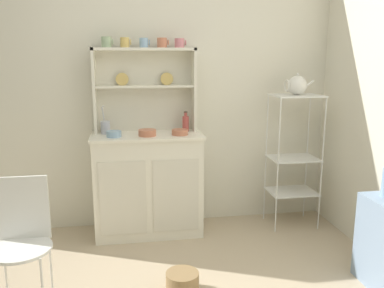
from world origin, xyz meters
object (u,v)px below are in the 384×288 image
at_px(hutch_shelf_unit, 145,84).
at_px(bowl_mixing_large, 114,134).
at_px(hutch_cabinet, 148,183).
at_px(jam_bottle, 186,123).
at_px(floor_basket, 182,282).
at_px(porcelain_teapot, 297,85).
at_px(wire_chair, 22,234).
at_px(bakers_rack, 294,148).
at_px(cup_sage_0, 107,42).
at_px(utensil_jar, 105,127).

xyz_separation_m(hutch_shelf_unit, bowl_mixing_large, (-0.27, -0.24, -0.39)).
distance_m(hutch_cabinet, jam_bottle, 0.62).
height_order(floor_basket, porcelain_teapot, porcelain_teapot).
bearing_deg(wire_chair, floor_basket, 31.85).
distance_m(hutch_cabinet, hutch_shelf_unit, 0.87).
xyz_separation_m(floor_basket, jam_bottle, (0.18, 1.07, 0.90)).
height_order(bakers_rack, porcelain_teapot, porcelain_teapot).
bearing_deg(wire_chair, hutch_cabinet, 80.33).
xyz_separation_m(cup_sage_0, porcelain_teapot, (1.63, -0.16, -0.36)).
height_order(cup_sage_0, porcelain_teapot, cup_sage_0).
height_order(bakers_rack, cup_sage_0, cup_sage_0).
height_order(wire_chair, bowl_mixing_large, bowl_mixing_large).
bearing_deg(hutch_cabinet, hutch_shelf_unit, 90.00).
height_order(cup_sage_0, jam_bottle, cup_sage_0).
bearing_deg(hutch_shelf_unit, bowl_mixing_large, -139.28).
xyz_separation_m(floor_basket, porcelain_teapot, (1.16, 0.95, 1.23)).
bearing_deg(cup_sage_0, hutch_cabinet, -21.61).
height_order(hutch_cabinet, bowl_mixing_large, bowl_mixing_large).
bearing_deg(utensil_jar, floor_basket, -64.27).
bearing_deg(hutch_shelf_unit, cup_sage_0, -172.48).
bearing_deg(utensil_jar, bowl_mixing_large, -63.95).
distance_m(bakers_rack, jam_bottle, 1.01).
bearing_deg(bakers_rack, utensil_jar, 176.23).
distance_m(hutch_cabinet, bakers_rack, 1.35).
bearing_deg(hutch_shelf_unit, floor_basket, -81.90).
xyz_separation_m(bakers_rack, wire_chair, (-2.13, -1.02, -0.21)).
xyz_separation_m(bowl_mixing_large, utensil_jar, (-0.07, 0.15, 0.03)).
bearing_deg(porcelain_teapot, jam_bottle, 173.01).
xyz_separation_m(bowl_mixing_large, porcelain_teapot, (1.59, 0.04, 0.38)).
bearing_deg(floor_basket, jam_bottle, 80.22).
bearing_deg(hutch_shelf_unit, porcelain_teapot, -8.44).
relative_size(hutch_shelf_unit, utensil_jar, 3.56).
distance_m(utensil_jar, porcelain_teapot, 1.71).
relative_size(jam_bottle, utensil_jar, 0.72).
distance_m(hutch_cabinet, porcelain_teapot, 1.56).
xyz_separation_m(hutch_shelf_unit, porcelain_teapot, (1.32, -0.20, -0.02)).
relative_size(cup_sage_0, utensil_jar, 0.39).
height_order(bowl_mixing_large, porcelain_teapot, porcelain_teapot).
bearing_deg(bowl_mixing_large, bakers_rack, 1.45).
bearing_deg(jam_bottle, utensil_jar, -179.25).
xyz_separation_m(hutch_shelf_unit, jam_bottle, (0.35, -0.08, -0.35)).
height_order(bakers_rack, floor_basket, bakers_rack).
xyz_separation_m(bakers_rack, cup_sage_0, (-1.63, 0.16, 0.93)).
bearing_deg(hutch_shelf_unit, bakers_rack, -8.43).
relative_size(hutch_shelf_unit, bowl_mixing_large, 7.11).
bearing_deg(jam_bottle, wire_chair, -135.30).
bearing_deg(jam_bottle, bowl_mixing_large, -165.62).
distance_m(floor_basket, jam_bottle, 1.41).
bearing_deg(bakers_rack, bowl_mixing_large, -178.55).
xyz_separation_m(hutch_shelf_unit, wire_chair, (-0.81, -1.22, -0.80)).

